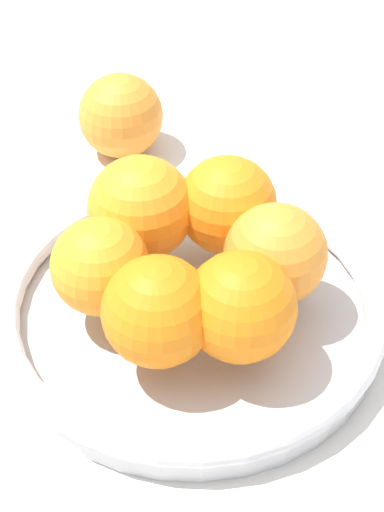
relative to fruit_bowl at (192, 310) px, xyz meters
name	(u,v)px	position (x,y,z in m)	size (l,w,h in m)	color
ground_plane	(192,325)	(0.00, 0.00, -0.02)	(4.00, 4.00, 0.00)	silver
fruit_bowl	(192,310)	(0.00, 0.00, 0.00)	(0.27, 0.27, 0.03)	silver
orange_pile	(191,254)	(0.00, 0.00, 0.05)	(0.18, 0.18, 0.07)	orange
stray_orange	(121,116)	(-0.09, 0.20, 0.02)	(0.07, 0.07, 0.07)	orange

